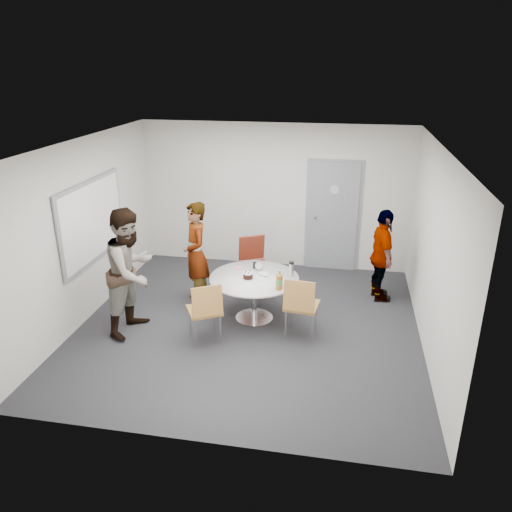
% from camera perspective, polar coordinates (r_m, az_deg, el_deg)
% --- Properties ---
extents(floor, '(5.00, 5.00, 0.00)m').
position_cam_1_polar(floor, '(7.59, -0.80, -7.95)').
color(floor, '#252429').
rests_on(floor, ground).
extents(ceiling, '(5.00, 5.00, 0.00)m').
position_cam_1_polar(ceiling, '(6.69, -0.92, 12.61)').
color(ceiling, silver).
rests_on(ceiling, wall_back).
extents(wall_back, '(5.00, 0.00, 5.00)m').
position_cam_1_polar(wall_back, '(9.38, 2.14, 6.80)').
color(wall_back, beige).
rests_on(wall_back, floor).
extents(wall_left, '(0.00, 5.00, 5.00)m').
position_cam_1_polar(wall_left, '(7.88, -19.01, 2.70)').
color(wall_left, beige).
rests_on(wall_left, floor).
extents(wall_right, '(0.00, 5.00, 5.00)m').
position_cam_1_polar(wall_right, '(7.01, 19.62, 0.31)').
color(wall_right, beige).
rests_on(wall_right, floor).
extents(wall_front, '(5.00, 0.00, 5.00)m').
position_cam_1_polar(wall_front, '(4.82, -6.72, -8.37)').
color(wall_front, beige).
rests_on(wall_front, floor).
extents(door, '(1.02, 0.17, 2.12)m').
position_cam_1_polar(door, '(9.36, 8.78, 4.47)').
color(door, slate).
rests_on(door, wall_back).
extents(whiteboard, '(0.04, 1.90, 1.25)m').
position_cam_1_polar(whiteboard, '(8.00, -18.18, 3.83)').
color(whiteboard, gray).
rests_on(whiteboard, wall_left).
extents(table, '(1.34, 1.34, 0.99)m').
position_cam_1_polar(table, '(7.51, -0.02, -3.13)').
color(table, silver).
rests_on(table, floor).
extents(chair_near_left, '(0.61, 0.63, 0.92)m').
position_cam_1_polar(chair_near_left, '(6.92, -5.78, -5.87)').
color(chair_near_left, olive).
rests_on(chair_near_left, floor).
extents(chair_near_right, '(0.50, 0.54, 0.95)m').
position_cam_1_polar(chair_near_right, '(7.02, 5.11, -5.29)').
color(chair_near_right, olive).
rests_on(chair_near_right, floor).
extents(chair_far, '(0.63, 0.65, 0.97)m').
position_cam_1_polar(chair_far, '(8.44, -0.27, -0.30)').
color(chair_far, '#5F2013').
rests_on(chair_far, floor).
extents(person_main, '(0.66, 0.73, 1.69)m').
position_cam_1_polar(person_main, '(8.02, -6.89, 0.24)').
color(person_main, '#A5C6EA').
rests_on(person_main, floor).
extents(person_left, '(0.88, 1.03, 1.86)m').
position_cam_1_polar(person_left, '(7.32, -14.08, -1.70)').
color(person_left, white).
rests_on(person_left, floor).
extents(person_right, '(0.55, 0.96, 1.55)m').
position_cam_1_polar(person_right, '(8.33, 14.20, 0.03)').
color(person_right, black).
rests_on(person_right, floor).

